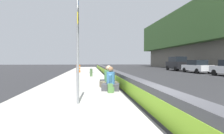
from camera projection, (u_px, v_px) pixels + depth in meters
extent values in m
plane|color=#2B2B2D|center=(160.00, 119.00, 4.94)|extent=(160.00, 160.00, 0.00)
cube|color=#B5B2A8|center=(59.00, 120.00, 4.61)|extent=(80.00, 4.40, 0.14)
cube|color=#47474C|center=(160.00, 103.00, 4.92)|extent=(76.00, 0.44, 0.85)
cube|color=#8CC62D|center=(152.00, 105.00, 4.90)|extent=(74.48, 0.01, 0.54)
cylinder|color=gray|center=(78.00, 50.00, 6.04)|extent=(0.09, 0.09, 3.60)
cube|color=white|center=(78.00, 4.00, 5.99)|extent=(0.44, 0.02, 0.36)
cube|color=#1956AD|center=(78.00, 4.00, 6.00)|extent=(0.30, 0.01, 0.10)
cube|color=yellow|center=(78.00, 19.00, 6.01)|extent=(0.44, 0.02, 0.36)
cube|color=black|center=(78.00, 19.00, 6.01)|extent=(0.30, 0.01, 0.10)
cylinder|color=#47663D|center=(91.00, 73.00, 16.93)|extent=(0.24, 0.24, 0.72)
cone|color=gray|center=(91.00, 68.00, 16.91)|extent=(0.26, 0.26, 0.16)
cylinder|color=gray|center=(93.00, 72.00, 16.95)|extent=(0.10, 0.12, 0.10)
cylinder|color=gray|center=(89.00, 72.00, 16.90)|extent=(0.10, 0.12, 0.10)
cube|color=#424247|center=(111.00, 87.00, 8.86)|extent=(0.85, 0.95, 0.31)
cylinder|color=#427FB7|center=(111.00, 78.00, 8.84)|extent=(0.40, 0.40, 0.59)
sphere|color=#8E6647|center=(111.00, 69.00, 8.83)|extent=(0.26, 0.26, 0.26)
cylinder|color=#427FB7|center=(111.00, 79.00, 9.06)|extent=(0.32, 0.19, 0.52)
cylinder|color=#427FB7|center=(110.00, 80.00, 8.63)|extent=(0.32, 0.19, 0.52)
cube|color=#706651|center=(109.00, 85.00, 9.80)|extent=(0.87, 0.97, 0.32)
cylinder|color=#4C8951|center=(109.00, 76.00, 9.78)|extent=(0.41, 0.41, 0.60)
sphere|color=beige|center=(109.00, 68.00, 9.77)|extent=(0.27, 0.27, 0.27)
cylinder|color=#4C8951|center=(108.00, 77.00, 10.00)|extent=(0.33, 0.20, 0.53)
cylinder|color=#4C8951|center=(110.00, 77.00, 9.57)|extent=(0.33, 0.20, 0.53)
cube|color=#424247|center=(108.00, 82.00, 10.99)|extent=(0.79, 0.89, 0.30)
cylinder|color=#4C8951|center=(108.00, 75.00, 10.97)|extent=(0.39, 0.39, 0.57)
sphere|color=#8E6647|center=(108.00, 68.00, 10.96)|extent=(0.25, 0.25, 0.25)
cylinder|color=#4C8951|center=(107.00, 76.00, 11.18)|extent=(0.31, 0.17, 0.50)
cylinder|color=#4C8951|center=(108.00, 76.00, 10.77)|extent=(0.31, 0.17, 0.50)
cube|color=#4C7A3D|center=(110.00, 88.00, 8.20)|extent=(0.32, 0.22, 0.40)
cube|color=#4C7A3D|center=(113.00, 90.00, 8.21)|extent=(0.22, 0.06, 0.20)
cylinder|color=orange|center=(78.00, 69.00, 22.98)|extent=(0.52, 0.52, 0.95)
cylinder|color=white|center=(78.00, 67.00, 22.97)|extent=(0.54, 0.54, 0.10)
cylinder|color=white|center=(78.00, 70.00, 22.98)|extent=(0.54, 0.54, 0.10)
cylinder|color=black|center=(214.00, 73.00, 19.51)|extent=(0.67, 0.24, 0.66)
cube|color=silver|center=(197.00, 68.00, 23.99)|extent=(4.54, 1.91, 0.72)
cube|color=black|center=(197.00, 62.00, 23.87)|extent=(2.24, 1.67, 0.66)
cylinder|color=black|center=(185.00, 70.00, 25.30)|extent=(0.67, 0.24, 0.66)
cylinder|color=black|center=(196.00, 70.00, 25.55)|extent=(0.67, 0.24, 0.66)
cylinder|color=black|center=(197.00, 71.00, 22.45)|extent=(0.67, 0.24, 0.66)
cylinder|color=black|center=(210.00, 71.00, 22.71)|extent=(0.67, 0.24, 0.66)
cube|color=black|center=(177.00, 65.00, 29.76)|extent=(4.86, 2.07, 1.10)
cube|color=black|center=(177.00, 59.00, 29.63)|extent=(3.15, 1.83, 0.80)
cylinder|color=black|center=(168.00, 68.00, 31.23)|extent=(0.77, 0.24, 0.76)
cylinder|color=black|center=(178.00, 68.00, 31.39)|extent=(0.77, 0.24, 0.76)
cylinder|color=black|center=(175.00, 69.00, 28.17)|extent=(0.77, 0.24, 0.76)
cylinder|color=black|center=(187.00, 69.00, 28.33)|extent=(0.77, 0.24, 0.76)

